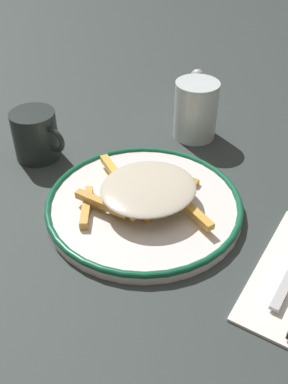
# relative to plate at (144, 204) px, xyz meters

# --- Properties ---
(ground_plane) EXTENTS (2.60, 2.60, 0.00)m
(ground_plane) POSITION_rel_plate_xyz_m (0.00, 0.00, -0.01)
(ground_plane) COLOR #323A39
(plate) EXTENTS (0.30, 0.30, 0.02)m
(plate) POSITION_rel_plate_xyz_m (0.00, 0.00, 0.00)
(plate) COLOR white
(plate) RESTS_ON ground_plane
(fries_heap) EXTENTS (0.23, 0.19, 0.04)m
(fries_heap) POSITION_rel_plate_xyz_m (0.00, -0.01, 0.03)
(fries_heap) COLOR #F1C866
(fries_heap) RESTS_ON plate
(water_glass) EXTENTS (0.08, 0.08, 0.11)m
(water_glass) POSITION_rel_plate_xyz_m (-0.04, 0.24, 0.04)
(water_glass) COLOR silver
(water_glass) RESTS_ON ground_plane
(coffee_mug) EXTENTS (0.11, 0.08, 0.09)m
(coffee_mug) POSITION_rel_plate_xyz_m (-0.24, 0.02, 0.03)
(coffee_mug) COLOR #252D2D
(coffee_mug) RESTS_ON ground_plane
(salt_shaker) EXTENTS (0.03, 0.03, 0.08)m
(salt_shaker) POSITION_rel_plate_xyz_m (-0.10, 0.35, 0.03)
(salt_shaker) COLOR silver
(salt_shaker) RESTS_ON ground_plane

